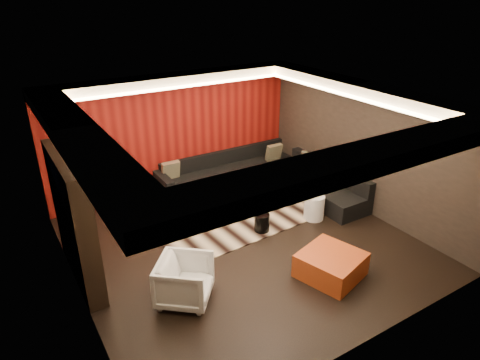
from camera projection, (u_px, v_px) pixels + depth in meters
floor at (243, 244)px, 8.24m from camera, size 6.00×6.00×0.02m
ceiling at (244, 100)px, 7.07m from camera, size 6.00×6.00×0.02m
wall_back at (175, 133)px, 9.98m from camera, size 6.00×0.02×2.80m
wall_left at (69, 223)px, 6.21m from camera, size 0.02×6.00×2.80m
wall_right at (363, 147)px, 9.10m from camera, size 0.02×6.00×2.80m
red_feature_wall at (176, 133)px, 9.95m from camera, size 5.98×0.05×2.78m
soffit_back at (177, 79)px, 9.20m from camera, size 6.00×0.60×0.22m
soffit_front at (366, 159)px, 5.03m from camera, size 6.00×0.60×0.22m
soffit_left at (76, 135)px, 5.82m from camera, size 0.60×4.80×0.22m
soffit_right at (360, 88)px, 8.41m from camera, size 0.60×4.80×0.22m
cove_back at (184, 86)px, 8.98m from camera, size 4.80×0.08×0.04m
cove_front at (344, 157)px, 5.33m from camera, size 4.80×0.08×0.04m
cove_left at (102, 137)px, 6.02m from camera, size 0.08×4.80×0.04m
cove_right at (346, 95)px, 8.28m from camera, size 0.08×4.80×0.04m
tv_surround at (74, 220)px, 6.88m from camera, size 0.30×2.00×2.20m
tv_screen at (81, 198)px, 6.81m from camera, size 0.04×1.30×0.80m
tv_shelf at (88, 238)px, 7.12m from camera, size 0.04×1.60×0.04m
rug at (232, 205)px, 9.64m from camera, size 4.17×3.23×0.02m
coffee_table at (252, 186)px, 10.34m from camera, size 1.32×1.32×0.18m
drum_stool at (262, 222)px, 8.58m from camera, size 0.39×0.39×0.36m
striped_pouf at (148, 207)px, 9.15m from camera, size 0.77×0.77×0.37m
white_side_table at (314, 207)px, 9.03m from camera, size 0.49×0.49×0.53m
orange_ottoman at (331, 265)px, 7.27m from camera, size 1.18×1.18×0.42m
armchair at (185, 281)px, 6.64m from camera, size 1.13×1.13×0.74m
sectional_sofa at (263, 178)px, 10.40m from camera, size 3.65×3.50×0.75m
throw_pillows at (272, 165)px, 10.21m from camera, size 3.30×2.72×0.50m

